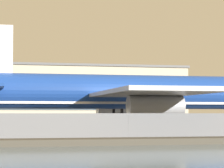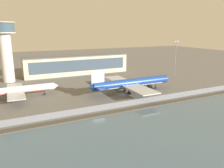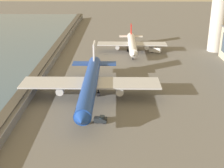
# 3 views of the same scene
# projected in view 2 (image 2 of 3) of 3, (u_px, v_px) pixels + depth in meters

# --- Properties ---
(ground_plane) EXTENTS (500.00, 500.00, 0.00)m
(ground_plane) POSITION_uv_depth(u_px,v_px,m) (123.00, 94.00, 107.85)
(ground_plane) COLOR #66635E
(shoreline_seawall) EXTENTS (320.00, 3.00, 0.50)m
(shoreline_seawall) POSITION_uv_depth(u_px,v_px,m) (146.00, 107.00, 89.88)
(shoreline_seawall) COLOR #474238
(shoreline_seawall) RESTS_ON ground
(perimeter_fence) EXTENTS (280.00, 0.10, 2.44)m
(perimeter_fence) POSITION_uv_depth(u_px,v_px,m) (140.00, 101.00, 93.58)
(perimeter_fence) COLOR slate
(perimeter_fence) RESTS_ON ground
(cargo_jet_blue) EXTENTS (47.20, 40.58, 12.74)m
(cargo_jet_blue) POSITION_uv_depth(u_px,v_px,m) (131.00, 83.00, 109.94)
(cargo_jet_blue) COLOR #193D93
(cargo_jet_blue) RESTS_ON ground
(passenger_jet_white_red) EXTENTS (36.11, 30.88, 10.24)m
(passenger_jet_white_red) POSITION_uv_depth(u_px,v_px,m) (18.00, 90.00, 100.90)
(passenger_jet_white_red) COLOR white
(passenger_jet_white_red) RESTS_ON ground
(baggage_tug) EXTENTS (2.02, 3.39, 1.80)m
(baggage_tug) POSITION_uv_depth(u_px,v_px,m) (150.00, 86.00, 120.23)
(baggage_tug) COLOR #1E2328
(baggage_tug) RESTS_ON ground
(ops_van) EXTENTS (4.19, 5.59, 2.48)m
(ops_van) POSITION_uv_depth(u_px,v_px,m) (18.00, 90.00, 110.75)
(ops_van) COLOR white
(ops_van) RESTS_ON ground
(control_tower) EXTENTS (13.45, 13.45, 37.76)m
(control_tower) POSITION_uv_depth(u_px,v_px,m) (5.00, 46.00, 128.27)
(control_tower) COLOR beige
(control_tower) RESTS_ON ground
(terminal_building) EXTENTS (73.55, 15.07, 13.35)m
(terminal_building) POSITION_uv_depth(u_px,v_px,m) (77.00, 65.00, 156.56)
(terminal_building) COLOR #BCB299
(terminal_building) RESTS_ON ground
(apron_light_mast_apron_west) EXTENTS (3.20, 0.40, 23.77)m
(apron_light_mast_apron_west) POSITION_uv_depth(u_px,v_px,m) (175.00, 56.00, 149.17)
(apron_light_mast_apron_west) COLOR gray
(apron_light_mast_apron_west) RESTS_ON ground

